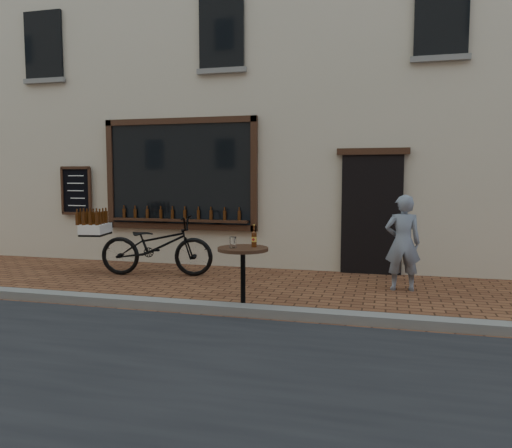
# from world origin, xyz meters

# --- Properties ---
(ground) EXTENTS (90.00, 90.00, 0.00)m
(ground) POSITION_xyz_m (0.00, 0.00, 0.00)
(ground) COLOR brown
(ground) RESTS_ON ground
(kerb) EXTENTS (90.00, 0.25, 0.12)m
(kerb) POSITION_xyz_m (0.00, 0.20, 0.06)
(kerb) COLOR slate
(kerb) RESTS_ON ground
(shop_building) EXTENTS (28.00, 6.20, 10.00)m
(shop_building) POSITION_xyz_m (0.00, 6.50, 5.00)
(shop_building) COLOR #B9AD92
(shop_building) RESTS_ON ground
(cargo_bicycle) EXTENTS (2.49, 1.07, 1.16)m
(cargo_bicycle) POSITION_xyz_m (-1.92, 2.29, 0.56)
(cargo_bicycle) COLOR black
(cargo_bicycle) RESTS_ON ground
(bistro_table) EXTENTS (0.68, 0.68, 1.16)m
(bistro_table) POSITION_xyz_m (0.33, 0.35, 0.62)
(bistro_table) COLOR black
(bistro_table) RESTS_ON ground
(pedestrian) EXTENTS (0.59, 0.43, 1.52)m
(pedestrian) POSITION_xyz_m (2.43, 2.20, 0.76)
(pedestrian) COLOR slate
(pedestrian) RESTS_ON ground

